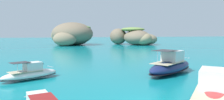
# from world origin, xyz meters

# --- Properties ---
(islet_large) EXTENTS (23.31, 24.17, 9.80)m
(islet_large) POSITION_xyz_m (-2.67, 80.12, 4.62)
(islet_large) COLOR #756651
(islet_large) RESTS_ON ground
(islet_small) EXTENTS (22.64, 20.15, 7.72)m
(islet_small) POSITION_xyz_m (25.14, 74.74, 3.34)
(islet_small) COLOR #756651
(islet_small) RESTS_ON ground
(motorboat_red) EXTENTS (9.20, 9.91, 3.07)m
(motorboat_red) POSITION_xyz_m (3.88, -1.77, 1.03)
(motorboat_red) COLOR red
(motorboat_red) RESTS_ON ground
(motorboat_navy) EXTENTS (10.60, 8.98, 3.37)m
(motorboat_navy) POSITION_xyz_m (7.94, 12.08, 1.07)
(motorboat_navy) COLOR navy
(motorboat_navy) RESTS_ON ground
(motorboat_white) EXTENTS (7.16, 5.54, 2.23)m
(motorboat_white) POSITION_xyz_m (-10.74, 12.59, 0.71)
(motorboat_white) COLOR white
(motorboat_white) RESTS_ON ground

